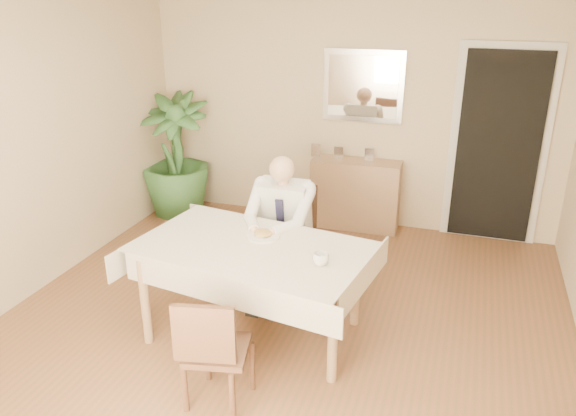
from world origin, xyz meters
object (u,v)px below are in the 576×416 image
(seated_man, at_px, (279,223))
(coffee_mug, at_px, (321,259))
(chair_near, at_px, (212,348))
(chair_far, at_px, (289,230))
(potted_palm, at_px, (175,156))
(dining_table, at_px, (252,256))
(sideboard, at_px, (355,194))

(seated_man, xyz_separation_m, coffee_mug, (0.56, -0.72, 0.11))
(chair_near, bearing_deg, chair_far, 79.74)
(chair_far, bearing_deg, seated_man, -94.35)
(seated_man, relative_size, potted_palm, 0.88)
(dining_table, height_order, chair_far, chair_far)
(dining_table, bearing_deg, seated_man, 98.77)
(dining_table, distance_m, chair_far, 0.90)
(seated_man, height_order, coffee_mug, seated_man)
(seated_man, distance_m, coffee_mug, 0.92)
(dining_table, xyz_separation_m, potted_palm, (-1.77, 2.05, 0.04))
(chair_far, xyz_separation_m, sideboard, (0.30, 1.42, -0.13))
(sideboard, bearing_deg, chair_far, -103.75)
(dining_table, xyz_separation_m, coffee_mug, (0.56, -0.13, 0.13))
(dining_table, bearing_deg, chair_far, 98.77)
(chair_near, height_order, seated_man, seated_man)
(seated_man, relative_size, coffee_mug, 11.30)
(coffee_mug, distance_m, sideboard, 2.48)
(coffee_mug, bearing_deg, sideboard, 96.03)
(dining_table, height_order, sideboard, sideboard)
(chair_far, bearing_deg, dining_table, -94.35)
(seated_man, xyz_separation_m, potted_palm, (-1.77, 1.46, 0.02))
(chair_far, distance_m, chair_near, 1.74)
(dining_table, bearing_deg, potted_palm, 139.61)
(sideboard, height_order, potted_palm, potted_palm)
(dining_table, xyz_separation_m, sideboard, (0.30, 2.30, -0.28))
(chair_near, height_order, sideboard, chair_near)
(chair_near, distance_m, seated_man, 1.47)
(chair_far, relative_size, coffee_mug, 8.26)
(chair_far, height_order, potted_palm, potted_palm)
(chair_far, xyz_separation_m, seated_man, (0.00, -0.29, 0.18))
(chair_near, relative_size, seated_man, 0.65)
(chair_far, height_order, coffee_mug, chair_far)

